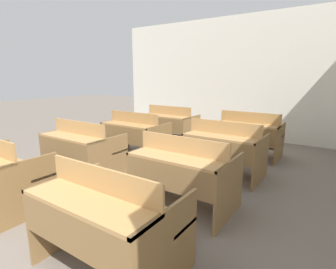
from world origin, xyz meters
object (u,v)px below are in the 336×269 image
at_px(bench_front_right, 107,217).
at_px(bench_second_left, 82,148).
at_px(bench_back_right, 249,134).
at_px(bench_second_right, 183,171).
at_px(bench_back_left, 170,124).
at_px(bench_third_right, 224,148).
at_px(bench_third_left, 135,134).

relative_size(bench_front_right, bench_second_left, 1.00).
bearing_deg(bench_back_right, bench_second_right, -90.34).
distance_m(bench_front_right, bench_second_left, 2.17).
relative_size(bench_back_left, bench_back_right, 1.00).
bearing_deg(bench_back_left, bench_second_left, -90.25).
relative_size(bench_second_right, bench_back_left, 1.00).
distance_m(bench_second_left, bench_third_right, 2.17).
height_order(bench_second_right, bench_third_right, same).
distance_m(bench_third_left, bench_third_right, 1.78).
bearing_deg(bench_back_left, bench_back_right, 0.00).
bearing_deg(bench_second_left, bench_back_left, 89.75).
xyz_separation_m(bench_second_left, bench_back_right, (1.81, 2.42, 0.00)).
bearing_deg(bench_second_right, bench_back_left, 126.39).
bearing_deg(bench_back_right, bench_third_left, -145.80).
xyz_separation_m(bench_third_right, bench_back_left, (-1.79, 1.21, 0.00)).
height_order(bench_third_left, bench_back_left, same).
distance_m(bench_third_right, bench_back_right, 1.21).
bearing_deg(bench_front_right, bench_third_left, 126.70).
xyz_separation_m(bench_third_left, bench_third_right, (1.78, 0.00, 0.00)).
distance_m(bench_front_right, bench_second_right, 1.19).
relative_size(bench_second_right, bench_third_left, 1.00).
xyz_separation_m(bench_second_right, bench_third_left, (-1.77, 1.21, 0.00)).
xyz_separation_m(bench_back_left, bench_back_right, (1.80, 0.00, 0.00)).
height_order(bench_second_left, bench_third_left, same).
relative_size(bench_front_right, bench_second_right, 1.00).
relative_size(bench_second_left, bench_second_right, 1.00).
height_order(bench_second_left, bench_back_left, same).
height_order(bench_second_right, bench_back_left, same).
relative_size(bench_third_right, bench_back_right, 1.00).
relative_size(bench_front_right, bench_third_left, 1.00).
bearing_deg(bench_front_right, bench_second_left, 146.63).
bearing_deg(bench_second_left, bench_front_right, -33.37).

